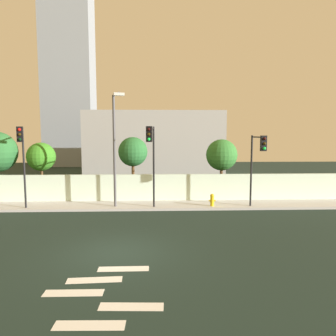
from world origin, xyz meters
The scene contains 14 objects.
ground_plane centered at (0.00, 0.00, 0.00)m, with size 80.00×80.00×0.00m, color black.
sidewalk centered at (0.00, 8.20, 0.07)m, with size 36.00×2.40×0.15m, color #B4B4B4.
perimeter_wall centered at (0.00, 9.49, 1.05)m, with size 36.00×0.18×1.80m, color silver.
crosswalk_marking centered at (0.14, -3.67, 0.00)m, with size 3.67×4.72×0.01m.
traffic_light_left centered at (1.33, 6.80, 3.80)m, with size 0.49×1.69×5.01m.
traffic_light_center centered at (7.72, 6.71, 3.45)m, with size 0.47×1.78×4.48m.
traffic_light_right centered at (-6.39, 7.07, 3.77)m, with size 0.45×1.16×5.00m.
street_lamp_curbside centered at (-0.92, 7.50, 4.25)m, with size 0.93×2.01×6.94m.
fire_hydrant centered at (5.15, 7.59, 0.57)m, with size 0.44×0.26×0.79m.
roadside_tree_midleft centered at (-6.65, 11.02, 3.05)m, with size 2.04×2.04×4.09m.
roadside_tree_midright centered at (-0.08, 11.02, 3.39)m, with size 2.12×2.12×4.48m.
roadside_tree_rightmost centered at (6.40, 11.02, 3.15)m, with size 2.29×2.29×4.31m.
low_building_distant centered at (1.44, 23.49, 3.52)m, with size 14.68×6.00×7.04m, color #A3A3A3.
tower_on_skyline centered at (-10.74, 35.49, 14.38)m, with size 6.82×5.00×28.77m, color gray.
Camera 1 is at (1.59, -12.76, 4.82)m, focal length 35.09 mm.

